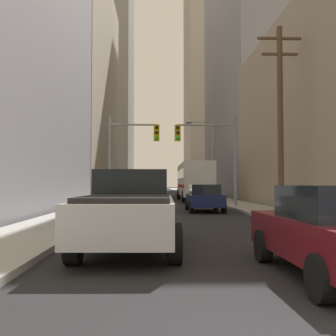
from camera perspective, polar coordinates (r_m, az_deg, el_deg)
name	(u,v)px	position (r m, az deg, el deg)	size (l,w,h in m)	color
sidewalk_left	(127,195)	(52.49, -5.95, -3.97)	(2.66, 160.00, 0.15)	#9E9E99
sidewalk_right	(199,195)	(52.71, 4.55, -3.96)	(2.66, 160.00, 0.15)	#9E9E99
city_bus	(194,180)	(36.10, 3.81, -1.76)	(2.68, 11.53, 3.40)	silver
pickup_truck_silver	(130,209)	(9.43, -5.54, -6.06)	(2.20, 5.46, 1.90)	#B7BABF
sedan_navy	(204,198)	(22.05, 5.35, -4.37)	(1.95, 4.23, 1.52)	#141E4C
sedan_green	(148,193)	(33.02, -3.00, -3.71)	(1.95, 4.21, 1.52)	#195938
traffic_signal_near_left	(131,146)	(25.34, -5.38, 3.24)	(3.29, 0.44, 6.00)	gray
traffic_signal_near_right	(209,146)	(25.55, 5.99, 3.28)	(4.04, 0.44, 6.00)	gray
utility_pole_right	(280,115)	(20.34, 16.11, 7.50)	(2.20, 0.28, 9.45)	brown
street_lamp_right	(208,151)	(36.09, 5.91, 2.43)	(2.57, 0.32, 7.50)	gray
building_left_mid_office	(13,86)	(51.57, -21.74, 11.06)	(23.02, 24.93, 26.74)	#B7A893
building_left_far_tower	(90,73)	(99.37, -11.31, 13.52)	(20.12, 24.03, 57.37)	gray
building_right_mid_block	(298,58)	(52.29, 18.47, 15.02)	(19.84, 25.28, 34.13)	#93939E
building_right_far_highrise	(230,68)	(98.85, 9.03, 14.23)	(21.03, 20.23, 59.48)	#B7A893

